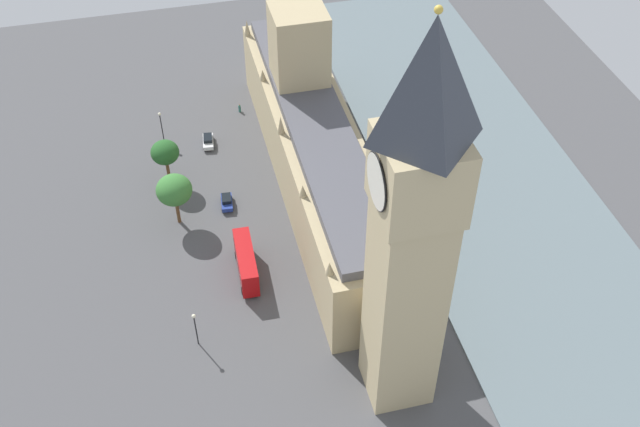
# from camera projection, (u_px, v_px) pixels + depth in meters

# --- Properties ---
(ground_plane) EXTENTS (138.01, 138.01, 0.00)m
(ground_plane) POSITION_uv_depth(u_px,v_px,m) (306.00, 190.00, 128.77)
(ground_plane) COLOR #4C4C4F
(river_thames) EXTENTS (33.59, 124.21, 0.25)m
(river_thames) POSITION_uv_depth(u_px,v_px,m) (474.00, 162.00, 133.98)
(river_thames) COLOR slate
(river_thames) RESTS_ON ground
(parliament_building) EXTENTS (12.59, 68.01, 26.76)m
(parliament_building) POSITION_uv_depth(u_px,v_px,m) (314.00, 145.00, 124.96)
(parliament_building) COLOR tan
(parliament_building) RESTS_ON ground
(clock_tower) EXTENTS (8.85, 8.85, 54.62)m
(clock_tower) POSITION_uv_depth(u_px,v_px,m) (412.00, 231.00, 81.22)
(clock_tower) COLOR tan
(clock_tower) RESTS_ON ground
(car_white_kerbside) EXTENTS (2.27, 4.40, 1.74)m
(car_white_kerbside) POSITION_uv_depth(u_px,v_px,m) (208.00, 141.00, 137.17)
(car_white_kerbside) COLOR silver
(car_white_kerbside) RESTS_ON ground
(car_blue_under_trees) EXTENTS (2.18, 4.17, 1.74)m
(car_blue_under_trees) POSITION_uv_depth(u_px,v_px,m) (227.00, 201.00, 125.33)
(car_blue_under_trees) COLOR navy
(car_blue_under_trees) RESTS_ON ground
(double_decker_bus_leading) EXTENTS (2.93, 10.58, 4.75)m
(double_decker_bus_leading) POSITION_uv_depth(u_px,v_px,m) (246.00, 262.00, 113.00)
(double_decker_bus_leading) COLOR #B20C0F
(double_decker_bus_leading) RESTS_ON ground
(pedestrian_near_tower) EXTENTS (0.62, 0.69, 1.67)m
(pedestrian_near_tower) POSITION_uv_depth(u_px,v_px,m) (240.00, 108.00, 144.71)
(pedestrian_near_tower) COLOR #336B60
(pedestrian_near_tower) RESTS_ON ground
(plane_tree_trailing) EXTENTS (5.67, 5.67, 9.23)m
(plane_tree_trailing) POSITION_uv_depth(u_px,v_px,m) (174.00, 190.00, 118.48)
(plane_tree_trailing) COLOR brown
(plane_tree_trailing) RESTS_ON ground
(plane_tree_far_end) EXTENTS (4.71, 4.71, 8.52)m
(plane_tree_far_end) POSITION_uv_depth(u_px,v_px,m) (165.00, 153.00, 125.80)
(plane_tree_far_end) COLOR brown
(plane_tree_far_end) RESTS_ON ground
(street_lamp_midblock) EXTENTS (0.56, 0.56, 6.23)m
(street_lamp_midblock) POSITION_uv_depth(u_px,v_px,m) (195.00, 324.00, 102.37)
(street_lamp_midblock) COLOR black
(street_lamp_midblock) RESTS_ON ground
(street_lamp_corner) EXTENTS (0.56, 0.56, 6.10)m
(street_lamp_corner) POSITION_uv_depth(u_px,v_px,m) (161.00, 121.00, 135.82)
(street_lamp_corner) COLOR black
(street_lamp_corner) RESTS_ON ground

